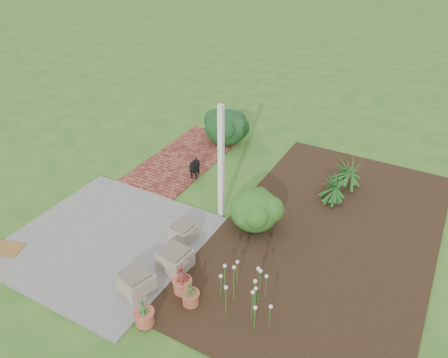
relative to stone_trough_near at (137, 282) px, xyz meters
The scene contains 19 objects.
ground 2.50m from the stone_trough_near, 92.75° to the left, with size 80.00×80.00×0.00m, color #2C621F.
concrete_patio 1.57m from the stone_trough_near, 151.72° to the left, with size 3.50×3.50×0.04m, color slate.
brick_path 4.61m from the stone_trough_near, 113.24° to the left, with size 1.60×3.50×0.04m, color #5D251D.
garden_bed 3.82m from the stone_trough_near, 51.45° to the left, with size 4.00×7.00×0.03m, color black.
veranda_post 2.80m from the stone_trough_near, 86.01° to the left, with size 0.10×0.10×2.50m, color white.
stone_trough_near is the anchor object (origin of this frame).
stone_trough_mid 0.81m from the stone_trough_near, 71.85° to the left, with size 0.51×0.51×0.34m, color gray.
stone_trough_far 1.51m from the stone_trough_near, 92.58° to the left, with size 0.43×0.43×0.29m, color gray.
coir_doormat 2.89m from the stone_trough_near, behind, with size 0.62×0.40×0.02m, color brown.
black_dog 3.72m from the stone_trough_near, 107.16° to the left, with size 0.28×0.52×0.47m.
cream_ceramic_urn 6.08m from the stone_trough_near, 101.22° to the left, with size 0.29×0.29×0.39m, color beige.
evergreen_shrub 2.74m from the stone_trough_near, 69.10° to the left, with size 0.99×0.99×0.85m, color #174211.
agapanthus_clump_back 4.67m from the stone_trough_near, 63.38° to the left, with size 0.88×0.88×0.79m, color #0F3616, non-canonical shape.
agapanthus_clump_front 5.38m from the stone_trough_near, 66.19° to the left, with size 0.98×0.98×0.87m, color #133B0F, non-canonical shape.
pink_flower_patch 1.90m from the stone_trough_near, 17.35° to the left, with size 1.14×1.14×0.73m, color #113D0F, non-canonical shape.
terracotta_pot_bronze 0.77m from the stone_trough_near, 27.96° to the left, with size 0.31×0.31×0.25m, color #B2523C.
terracotta_pot_small_left 0.97m from the stone_trough_near, 11.74° to the left, with size 0.28×0.28×0.23m, color #994C33.
terracotta_pot_small_right 0.73m from the stone_trough_near, 42.40° to the right, with size 0.30×0.30×0.25m, color #A94B39.
purple_flowering_bush 5.72m from the stone_trough_near, 103.53° to the left, with size 1.14×1.14×0.97m, color black.
Camera 1 is at (3.97, -6.39, 5.59)m, focal length 35.00 mm.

